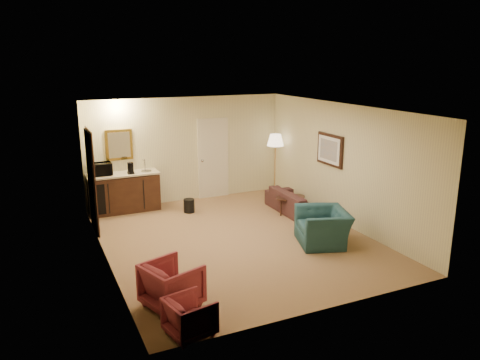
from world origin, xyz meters
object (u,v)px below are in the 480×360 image
object	(u,v)px
microwave	(100,168)
sofa	(296,198)
wetbar_cabinet	(124,192)
waste_bin	(189,206)
coffee_table	(290,205)
floor_lamp	(275,165)
teal_armchair	(323,221)
rose_chair_near	(172,283)
coffee_maker	(131,168)
rose_chair_far	(190,315)

from	to	relation	value
microwave	sofa	bearing A→B (deg)	-24.11
wetbar_cabinet	waste_bin	bearing A→B (deg)	-28.07
coffee_table	floor_lamp	distance (m)	1.66
sofa	teal_armchair	size ratio (longest dim) A/B	1.75
teal_armchair	wetbar_cabinet	bearing A→B (deg)	-121.31
microwave	rose_chair_near	bearing A→B (deg)	-87.02
teal_armchair	coffee_maker	world-z (taller)	coffee_maker
wetbar_cabinet	microwave	size ratio (longest dim) A/B	3.23
teal_armchair	waste_bin	size ratio (longest dim) A/B	3.26
sofa	teal_armchair	distance (m)	1.88
floor_lamp	rose_chair_near	bearing A→B (deg)	-132.98
teal_armchair	coffee_maker	bearing A→B (deg)	-121.89
rose_chair_far	sofa	bearing A→B (deg)	-57.86
waste_bin	coffee_table	bearing A→B (deg)	-27.33
floor_lamp	microwave	bearing A→B (deg)	175.51
teal_armchair	floor_lamp	size ratio (longest dim) A/B	0.64
rose_chair_near	coffee_maker	bearing A→B (deg)	-24.69
rose_chair_far	coffee_maker	distance (m)	5.47
coffee_maker	rose_chair_far	bearing A→B (deg)	-106.21
floor_lamp	waste_bin	world-z (taller)	floor_lamp
teal_armchair	sofa	bearing A→B (deg)	-177.25
sofa	coffee_maker	distance (m)	3.90
sofa	floor_lamp	xyz separation A→B (m)	(0.25, 1.49, 0.46)
sofa	coffee_table	xyz separation A→B (m)	(-0.15, 0.00, -0.15)
rose_chair_far	coffee_table	bearing A→B (deg)	-56.68
rose_chair_far	coffee_maker	world-z (taller)	coffee_maker
rose_chair_near	floor_lamp	distance (m)	6.03
rose_chair_near	sofa	bearing A→B (deg)	-72.49
floor_lamp	waste_bin	size ratio (longest dim) A/B	5.14
coffee_table	wetbar_cabinet	bearing A→B (deg)	152.38
sofa	floor_lamp	bearing A→B (deg)	-9.25
coffee_table	microwave	xyz separation A→B (m)	(-3.95, 1.83, 0.89)
wetbar_cabinet	floor_lamp	size ratio (longest dim) A/B	1.00
teal_armchair	coffee_table	xyz separation A→B (m)	(0.35, 1.81, -0.25)
rose_chair_far	floor_lamp	size ratio (longest dim) A/B	0.35
waste_bin	microwave	xyz separation A→B (m)	(-1.85, 0.74, 0.93)
rose_chair_near	coffee_table	world-z (taller)	rose_chair_near
rose_chair_near	floor_lamp	bearing A→B (deg)	-62.56
teal_armchair	waste_bin	bearing A→B (deg)	-130.76
microwave	coffee_maker	distance (m)	0.68
wetbar_cabinet	rose_chair_far	world-z (taller)	wetbar_cabinet
wetbar_cabinet	coffee_maker	size ratio (longest dim) A/B	6.20
rose_chair_far	coffee_maker	bearing A→B (deg)	-16.15
teal_armchair	microwave	bearing A→B (deg)	-117.22
wetbar_cabinet	coffee_table	world-z (taller)	wetbar_cabinet
coffee_table	rose_chair_far	bearing A→B (deg)	-134.89
sofa	rose_chair_near	xyz separation A→B (m)	(-3.85, -2.91, 0.02)
microwave	rose_chair_far	bearing A→B (deg)	-87.45
rose_chair_near	rose_chair_far	size ratio (longest dim) A/B	1.30
wetbar_cabinet	teal_armchair	size ratio (longest dim) A/B	1.58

